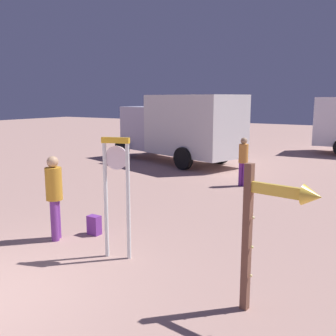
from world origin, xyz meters
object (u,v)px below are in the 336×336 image
at_px(backpack, 94,225).
at_px(arrow_sign, 272,218).
at_px(box_truck_near, 181,126).
at_px(standing_clock, 117,184).
at_px(person_near_clock, 54,194).
at_px(person_distant, 243,159).

bearing_deg(backpack, arrow_sign, -15.94).
xyz_separation_m(arrow_sign, box_truck_near, (-7.17, 10.13, 0.26)).
bearing_deg(standing_clock, person_near_clock, 178.73).
bearing_deg(arrow_sign, box_truck_near, 125.32).
xyz_separation_m(standing_clock, person_near_clock, (-1.63, 0.04, -0.39)).
xyz_separation_m(standing_clock, arrow_sign, (2.90, -0.50, 0.01)).
bearing_deg(person_near_clock, standing_clock, -1.27).
bearing_deg(box_truck_near, person_near_clock, -74.61).
relative_size(arrow_sign, box_truck_near, 0.30).
relative_size(arrow_sign, backpack, 4.96).
xyz_separation_m(person_near_clock, backpack, (0.46, 0.62, -0.75)).
xyz_separation_m(arrow_sign, person_near_clock, (-4.53, 0.54, -0.40)).
bearing_deg(backpack, person_distant, 80.99).
bearing_deg(arrow_sign, person_distant, 113.64).
xyz_separation_m(backpack, box_truck_near, (-3.10, 8.96, 1.41)).
bearing_deg(standing_clock, box_truck_near, 113.94).
distance_m(arrow_sign, backpack, 4.39).
bearing_deg(backpack, standing_clock, -29.36).
bearing_deg(backpack, box_truck_near, 109.07).
bearing_deg(person_distant, arrow_sign, -66.36).
bearing_deg(standing_clock, backpack, 150.64).
distance_m(person_distant, box_truck_near, 5.08).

